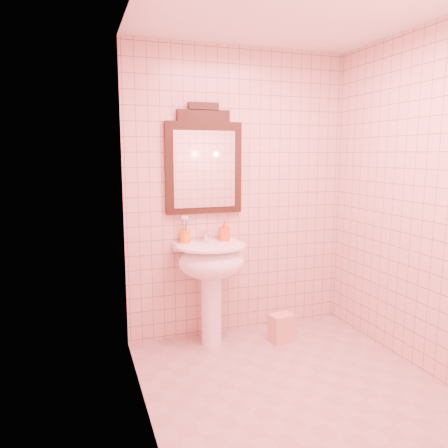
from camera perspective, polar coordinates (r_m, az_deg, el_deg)
name	(u,v)px	position (r m, az deg, el deg)	size (l,w,h in m)	color
floor	(295,389)	(3.25, 9.20, -20.50)	(2.20, 2.20, 0.00)	tan
back_wall	(239,194)	(3.85, 1.95, 3.89)	(2.00, 0.02, 2.50)	#D7AC96
pedestal_sink	(211,269)	(3.63, -1.65, -5.87)	(0.58, 0.58, 0.86)	white
faucet	(207,235)	(3.70, -2.30, -1.48)	(0.04, 0.16, 0.11)	white
mirror	(204,163)	(3.70, -2.65, 7.95)	(0.66, 0.06, 0.92)	black
toothbrush_cup	(185,236)	(3.67, -5.12, -1.60)	(0.09, 0.09, 0.20)	orange
soap_dispenser	(224,231)	(3.74, 0.06, -0.89)	(0.08, 0.08, 0.18)	#E34913
towel	(282,328)	(3.89, 7.52, -13.31)	(0.20, 0.13, 0.24)	#DAA680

